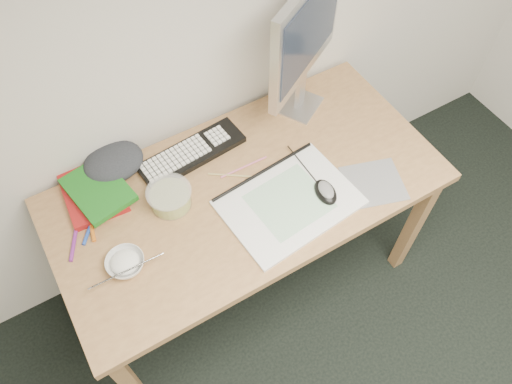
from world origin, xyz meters
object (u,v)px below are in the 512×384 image
desk (247,200)px  rice_bowl (126,263)px  sketchpad (289,202)px  monitor (306,35)px  keyboard (192,153)px

desk → rice_bowl: size_ratio=11.23×
sketchpad → monitor: size_ratio=0.82×
desk → sketchpad: size_ratio=3.09×
rice_bowl → desk: bearing=8.4°
sketchpad → keyboard: (-0.20, 0.36, 0.01)m
monitor → desk: bearing=-178.1°
desk → monitor: bearing=32.2°
keyboard → monitor: monitor is taller
desk → rice_bowl: rice_bowl is taller
keyboard → rice_bowl: (-0.38, -0.30, 0.01)m
keyboard → monitor: 0.59m
keyboard → rice_bowl: size_ratio=3.25×
monitor → keyboard: bearing=150.9°
monitor → rice_bowl: bearing=169.4°
sketchpad → monitor: bearing=47.5°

